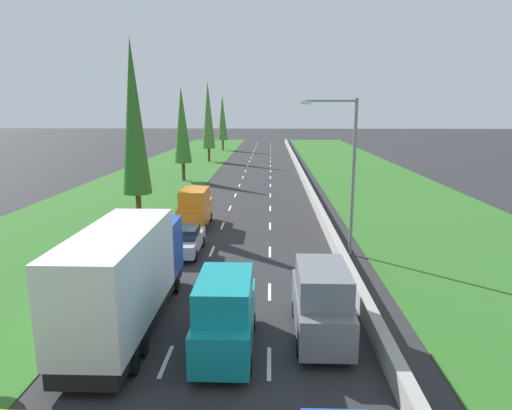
{
  "coord_description": "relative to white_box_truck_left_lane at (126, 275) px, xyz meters",
  "views": [
    {
      "loc": [
        1.75,
        1.54,
        8.34
      ],
      "look_at": [
        0.5,
        39.6,
        0.17
      ],
      "focal_mm": 31.09,
      "sensor_mm": 36.0,
      "label": 1
    }
  ],
  "objects": [
    {
      "name": "grass_verge_left",
      "position": [
        -8.94,
        42.7,
        -2.16
      ],
      "size": [
        14.0,
        140.0,
        0.04
      ],
      "primitive_type": "cube",
      "color": "#2D6623",
      "rests_on": "ground"
    },
    {
      "name": "street_light_mast",
      "position": [
        9.83,
        9.37,
        3.05
      ],
      "size": [
        3.2,
        0.28,
        9.0
      ],
      "color": "gray",
      "rests_on": "ground"
    },
    {
      "name": "median_barrier",
      "position": [
        9.41,
        42.7,
        -1.76
      ],
      "size": [
        0.44,
        120.0,
        0.85
      ],
      "primitive_type": "cube",
      "color": "#9E9B93",
      "rests_on": "ground"
    },
    {
      "name": "poplar_tree_fifth",
      "position": [
        -4.64,
        78.22,
        4.64
      ],
      "size": [
        2.09,
        2.09,
        11.54
      ],
      "color": "#4C3823",
      "rests_on": "ground"
    },
    {
      "name": "orange_van_left_lane",
      "position": [
        0.02,
        15.43,
        -0.78
      ],
      "size": [
        1.96,
        4.9,
        2.82
      ],
      "color": "orange",
      "rests_on": "ground"
    },
    {
      "name": "silver_sedan_left_lane",
      "position": [
        0.45,
        9.25,
        -1.37
      ],
      "size": [
        1.82,
        4.5,
        1.64
      ],
      "color": "silver",
      "rests_on": "ground"
    },
    {
      "name": "grass_verge_right",
      "position": [
        18.06,
        42.7,
        -2.16
      ],
      "size": [
        14.0,
        140.0,
        0.04
      ],
      "primitive_type": "cube",
      "color": "#2D6623",
      "rests_on": "ground"
    },
    {
      "name": "teal_van_centre_lane",
      "position": [
        3.93,
        -1.54,
        -0.78
      ],
      "size": [
        1.96,
        4.9,
        2.82
      ],
      "color": "teal",
      "rests_on": "ground"
    },
    {
      "name": "lane_markings",
      "position": [
        3.71,
        42.7,
        -2.18
      ],
      "size": [
        3.64,
        116.0,
        0.01
      ],
      "color": "white",
      "rests_on": "ground"
    },
    {
      "name": "poplar_tree_third",
      "position": [
        -4.99,
        36.83,
        4.41
      ],
      "size": [
        2.08,
        2.08,
        11.09
      ],
      "color": "#4C3823",
      "rests_on": "ground"
    },
    {
      "name": "poplar_tree_second",
      "position": [
        -4.54,
        16.83,
        5.61
      ],
      "size": [
        2.14,
        2.14,
        13.48
      ],
      "color": "#4C3823",
      "rests_on": "ground"
    },
    {
      "name": "grey_van_right_lane",
      "position": [
        7.38,
        -0.42,
        -0.78
      ],
      "size": [
        1.96,
        4.9,
        2.82
      ],
      "color": "slate",
      "rests_on": "ground"
    },
    {
      "name": "ground_plane",
      "position": [
        3.71,
        42.7,
        -2.18
      ],
      "size": [
        300.0,
        300.0,
        0.0
      ],
      "primitive_type": "plane",
      "color": "#28282B",
      "rests_on": "ground"
    },
    {
      "name": "poplar_tree_fourth",
      "position": [
        -4.71,
        57.22,
        5.36
      ],
      "size": [
        2.12,
        2.12,
        12.98
      ],
      "color": "#4C3823",
      "rests_on": "ground"
    },
    {
      "name": "white_box_truck_left_lane",
      "position": [
        0.0,
        0.0,
        0.0
      ],
      "size": [
        2.46,
        9.4,
        4.18
      ],
      "color": "black",
      "rests_on": "ground"
    }
  ]
}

